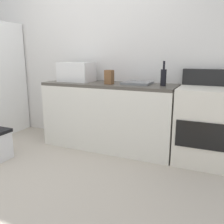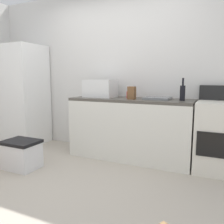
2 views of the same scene
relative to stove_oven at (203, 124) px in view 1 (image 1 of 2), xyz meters
The scene contains 9 objects.
ground_plane 1.99m from the stove_oven, 141.59° to the right, with size 6.00×6.00×0.00m, color #B2A899.
wall_back 1.77m from the stove_oven, 167.22° to the left, with size 5.00×0.10×2.60m, color silver.
kitchen_counter 1.22m from the stove_oven, behind, with size 1.80×0.60×0.90m.
stove_oven is the anchor object (origin of this frame).
microwave 1.83m from the stove_oven, behind, with size 0.46×0.34×0.27m, color white.
sink_basin 0.95m from the stove_oven, behind, with size 0.36×0.32×0.03m, color slate.
wine_bottle 0.73m from the stove_oven, behind, with size 0.07×0.07×0.30m.
coffee_mug 1.36m from the stove_oven, behind, with size 0.08×0.08×0.10m, color red.
knife_block 1.29m from the stove_oven, behind, with size 0.10×0.10×0.18m, color brown.
Camera 1 is at (1.67, -1.78, 1.26)m, focal length 39.10 mm.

